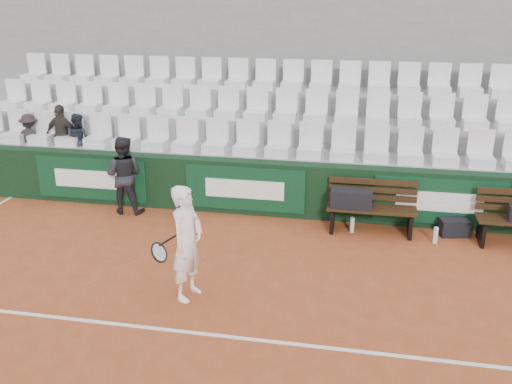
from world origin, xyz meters
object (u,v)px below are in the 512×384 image
water_bottle_far (435,235)px  sports_bag_left (351,199)px  spectator_b (60,113)px  ball_kid (124,175)px  water_bottle_near (352,225)px  spectator_a (27,117)px  sports_bag_ground (454,227)px  tennis_player (187,243)px  spectator_c (76,118)px  bench_left (371,220)px

water_bottle_far → sports_bag_left: bearing=171.2°
spectator_b → ball_kid: bearing=154.8°
sports_bag_left → water_bottle_near: sports_bag_left is taller
water_bottle_far → spectator_a: 8.14m
sports_bag_ground → tennis_player: (-3.81, -2.79, 0.65)m
sports_bag_ground → spectator_c: size_ratio=0.44×
sports_bag_ground → tennis_player: bearing=-143.8°
water_bottle_near → spectator_c: bearing=169.1°
water_bottle_far → spectator_c: size_ratio=0.26×
spectator_a → spectator_b: (0.72, 0.00, 0.11)m
sports_bag_ground → water_bottle_near: size_ratio=1.75×
water_bottle_far → sports_bag_ground: bearing=48.5°
ball_kid → spectator_c: (-1.33, 0.92, 0.81)m
water_bottle_near → tennis_player: (-2.11, -2.59, 0.66)m
spectator_c → ball_kid: bearing=159.1°
sports_bag_left → ball_kid: ball_kid is taller
bench_left → sports_bag_left: (-0.35, -0.04, 0.37)m
sports_bag_ground → spectator_c: 7.39m
bench_left → spectator_a: 7.07m
water_bottle_far → ball_kid: 5.58m
tennis_player → spectator_c: spectator_c is taller
spectator_a → water_bottle_near: bearing=165.3°
bench_left → water_bottle_near: 0.33m
bench_left → sports_bag_ground: 1.40m
water_bottle_far → spectator_c: bearing=169.7°
water_bottle_far → ball_kid: (-5.54, 0.34, 0.59)m
sports_bag_left → spectator_a: spectator_a is taller
sports_bag_left → spectator_b: size_ratio=0.56×
tennis_player → spectator_b: 5.29m
sports_bag_ground → water_bottle_far: sports_bag_ground is taller
sports_bag_ground → ball_kid: size_ratio=0.32×
spectator_b → spectator_c: spectator_b is taller
tennis_player → spectator_a: (-4.46, 3.66, 0.71)m
water_bottle_far → tennis_player: (-3.47, -2.40, 0.66)m
sports_bag_ground → ball_kid: (-5.88, -0.05, 0.58)m
bench_left → spectator_a: size_ratio=1.47×
sports_bag_ground → spectator_a: 8.42m
tennis_player → spectator_c: size_ratio=1.48×
sports_bag_ground → sports_bag_left: bearing=-174.5°
sports_bag_ground → spectator_b: spectator_b is taller
spectator_a → spectator_b: spectator_b is taller
tennis_player → ball_kid: bearing=127.1°
spectator_b → sports_bag_left: bearing=173.5°
bench_left → ball_kid: size_ratio=1.03×
ball_kid → water_bottle_near: bearing=174.7°
bench_left → spectator_b: 6.39m
water_bottle_far → tennis_player: tennis_player is taller
tennis_player → sports_bag_ground: bearing=36.2°
sports_bag_left → water_bottle_far: bearing=-8.8°
sports_bag_ground → spectator_c: spectator_c is taller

